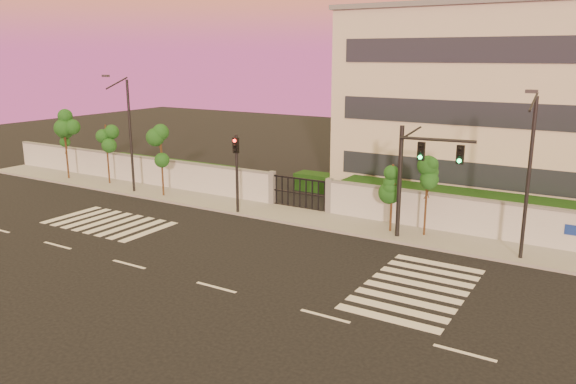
# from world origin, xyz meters

# --- Properties ---
(ground) EXTENTS (120.00, 120.00, 0.00)m
(ground) POSITION_xyz_m (0.00, 0.00, 0.00)
(ground) COLOR black
(ground) RESTS_ON ground
(sidewalk) EXTENTS (60.00, 3.00, 0.15)m
(sidewalk) POSITION_xyz_m (0.00, 10.50, 0.07)
(sidewalk) COLOR gray
(sidewalk) RESTS_ON ground
(perimeter_wall) EXTENTS (60.00, 0.36, 2.20)m
(perimeter_wall) POSITION_xyz_m (0.10, 12.00, 1.07)
(perimeter_wall) COLOR #B9BCC1
(perimeter_wall) RESTS_ON ground
(hedge_row) EXTENTS (41.00, 4.25, 1.80)m
(hedge_row) POSITION_xyz_m (1.17, 14.74, 0.82)
(hedge_row) COLOR #10330F
(hedge_row) RESTS_ON ground
(institutional_building) EXTENTS (24.40, 12.40, 12.25)m
(institutional_building) POSITION_xyz_m (9.00, 21.99, 6.16)
(institutional_building) COLOR beige
(institutional_building) RESTS_ON ground
(road_markings) EXTENTS (57.00, 7.62, 0.02)m
(road_markings) POSITION_xyz_m (-1.58, 3.76, 0.01)
(road_markings) COLOR silver
(road_markings) RESTS_ON ground
(street_tree_a) EXTENTS (1.63, 1.30, 5.17)m
(street_tree_a) POSITION_xyz_m (-22.18, 10.24, 3.81)
(street_tree_a) COLOR #382314
(street_tree_a) RESTS_ON ground
(street_tree_b) EXTENTS (1.46, 1.16, 4.41)m
(street_tree_b) POSITION_xyz_m (-18.22, 10.67, 3.25)
(street_tree_b) COLOR #382314
(street_tree_b) RESTS_ON ground
(street_tree_c) EXTENTS (1.50, 1.20, 4.61)m
(street_tree_c) POSITION_xyz_m (-12.28, 9.99, 3.40)
(street_tree_c) COLOR #382314
(street_tree_c) RESTS_ON ground
(street_tree_d) EXTENTS (1.46, 1.16, 3.75)m
(street_tree_d) POSITION_xyz_m (3.48, 10.44, 2.76)
(street_tree_d) COLOR #382314
(street_tree_d) RESTS_ON ground
(street_tree_e) EXTENTS (1.36, 1.08, 4.18)m
(street_tree_e) POSITION_xyz_m (5.23, 10.70, 3.07)
(street_tree_e) COLOR #382314
(street_tree_e) RESTS_ON ground
(traffic_signal_main) EXTENTS (3.69, 0.60, 5.85)m
(traffic_signal_main) POSITION_xyz_m (4.80, 9.80, 3.70)
(traffic_signal_main) COLOR black
(traffic_signal_main) RESTS_ON ground
(traffic_signal_secondary) EXTENTS (0.37, 0.35, 4.79)m
(traffic_signal_secondary) POSITION_xyz_m (-5.68, 9.23, 3.04)
(traffic_signal_secondary) COLOR black
(traffic_signal_secondary) RESTS_ON ground
(streetlight_west) EXTENTS (0.48, 1.93, 8.02)m
(streetlight_west) POSITION_xyz_m (-14.87, 9.64, 4.34)
(streetlight_west) COLOR black
(streetlight_west) RESTS_ON ground
(streetlight_east) EXTENTS (0.47, 1.89, 7.87)m
(streetlight_east) POSITION_xyz_m (10.07, 9.54, 4.25)
(streetlight_east) COLOR black
(streetlight_east) RESTS_ON ground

